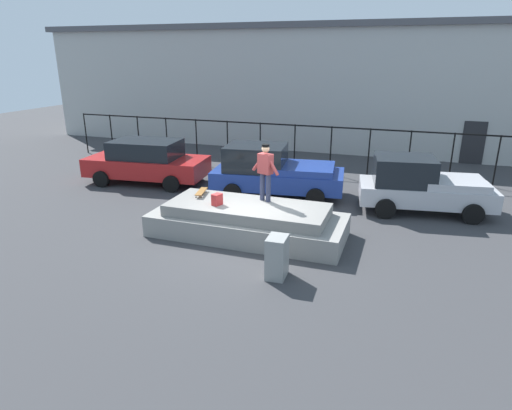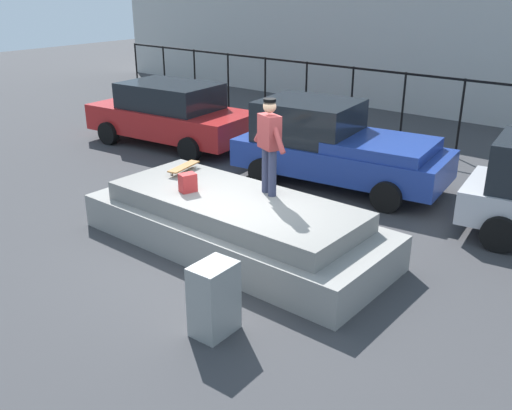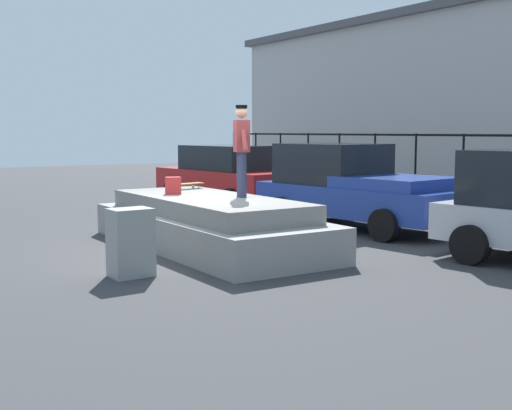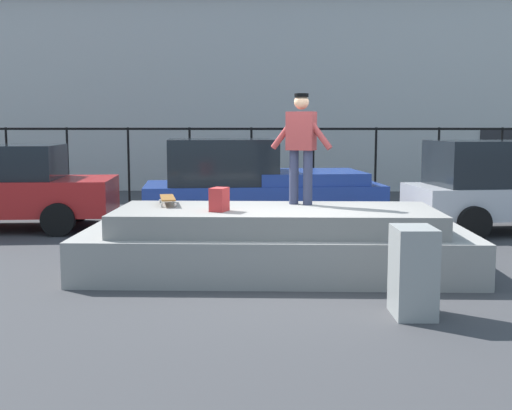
% 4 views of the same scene
% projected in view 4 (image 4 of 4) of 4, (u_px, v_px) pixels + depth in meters
% --- Properties ---
extents(ground_plane, '(60.00, 60.00, 0.00)m').
position_uv_depth(ground_plane, '(288.00, 278.00, 9.13)').
color(ground_plane, '#38383A').
extents(concrete_ledge, '(5.54, 2.22, 0.93)m').
position_uv_depth(concrete_ledge, '(276.00, 243.00, 9.42)').
color(concrete_ledge, gray).
rests_on(concrete_ledge, ground_plane).
extents(skateboarder, '(0.93, 0.44, 1.65)m').
position_uv_depth(skateboarder, '(301.00, 141.00, 9.72)').
color(skateboarder, '#2D334C').
rests_on(skateboarder, concrete_ledge).
extents(skateboard, '(0.36, 0.83, 0.12)m').
position_uv_depth(skateboard, '(168.00, 198.00, 9.77)').
color(skateboard, brown).
rests_on(skateboard, concrete_ledge).
extents(backpack, '(0.28, 0.33, 0.33)m').
position_uv_depth(backpack, '(219.00, 199.00, 9.04)').
color(backpack, red).
rests_on(backpack, concrete_ledge).
extents(car_blue_pickup_mid, '(4.91, 2.63, 1.84)m').
position_uv_depth(car_blue_pickup_mid, '(254.00, 185.00, 13.23)').
color(car_blue_pickup_mid, navy).
rests_on(car_blue_pickup_mid, ground_plane).
extents(car_silver_pickup_far, '(4.39, 2.48, 1.81)m').
position_uv_depth(car_silver_pickup_far, '(509.00, 187.00, 12.99)').
color(car_silver_pickup_far, '#B7B7BC').
rests_on(car_silver_pickup_far, ground_plane).
extents(utility_box, '(0.46, 0.62, 1.00)m').
position_uv_depth(utility_box, '(413.00, 272.00, 7.26)').
color(utility_box, gray).
rests_on(utility_box, ground_plane).
extents(fence_row, '(24.06, 0.06, 2.05)m').
position_uv_depth(fence_row, '(282.00, 155.00, 16.90)').
color(fence_row, black).
rests_on(fence_row, ground_plane).
extents(warehouse_building, '(34.58, 8.32, 6.46)m').
position_uv_depth(warehouse_building, '(280.00, 95.00, 24.58)').
color(warehouse_building, '#B2B2AD').
rests_on(warehouse_building, ground_plane).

